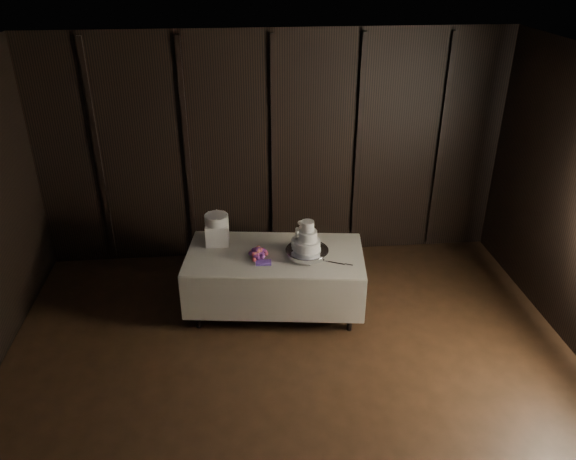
{
  "coord_description": "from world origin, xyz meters",
  "views": [
    {
      "loc": [
        -0.47,
        -3.37,
        3.9
      ],
      "look_at": [
        0.05,
        2.11,
        1.05
      ],
      "focal_mm": 35.0,
      "sensor_mm": 36.0,
      "label": 1
    }
  ],
  "objects_px": {
    "cake_stand": "(307,253)",
    "wedding_cake": "(305,239)",
    "box_pedestal": "(217,233)",
    "small_cake": "(216,219)",
    "bouquet": "(258,254)",
    "display_table": "(275,279)"
  },
  "relations": [
    {
      "from": "cake_stand",
      "to": "wedding_cake",
      "type": "distance_m",
      "value": 0.19
    },
    {
      "from": "wedding_cake",
      "to": "small_cake",
      "type": "xyz_separation_m",
      "value": [
        -0.97,
        0.43,
        0.08
      ]
    },
    {
      "from": "cake_stand",
      "to": "box_pedestal",
      "type": "relative_size",
      "value": 1.86
    },
    {
      "from": "box_pedestal",
      "to": "display_table",
      "type": "bearing_deg",
      "value": -25.97
    },
    {
      "from": "small_cake",
      "to": "bouquet",
      "type": "bearing_deg",
      "value": -42.13
    },
    {
      "from": "small_cake",
      "to": "cake_stand",
      "type": "bearing_deg",
      "value": -22.92
    },
    {
      "from": "box_pedestal",
      "to": "wedding_cake",
      "type": "bearing_deg",
      "value": -24.18
    },
    {
      "from": "display_table",
      "to": "box_pedestal",
      "type": "height_order",
      "value": "box_pedestal"
    },
    {
      "from": "cake_stand",
      "to": "small_cake",
      "type": "height_order",
      "value": "small_cake"
    },
    {
      "from": "display_table",
      "to": "cake_stand",
      "type": "relative_size",
      "value": 4.35
    },
    {
      "from": "display_table",
      "to": "bouquet",
      "type": "xyz_separation_m",
      "value": [
        -0.19,
        -0.1,
        0.4
      ]
    },
    {
      "from": "display_table",
      "to": "bouquet",
      "type": "distance_m",
      "value": 0.46
    },
    {
      "from": "cake_stand",
      "to": "wedding_cake",
      "type": "height_order",
      "value": "wedding_cake"
    },
    {
      "from": "wedding_cake",
      "to": "bouquet",
      "type": "xyz_separation_m",
      "value": [
        -0.52,
        0.03,
        -0.17
      ]
    },
    {
      "from": "cake_stand",
      "to": "bouquet",
      "type": "xyz_separation_m",
      "value": [
        -0.54,
        0.01,
        0.01
      ]
    },
    {
      "from": "cake_stand",
      "to": "wedding_cake",
      "type": "bearing_deg",
      "value": -150.26
    },
    {
      "from": "wedding_cake",
      "to": "box_pedestal",
      "type": "relative_size",
      "value": 1.34
    },
    {
      "from": "small_cake",
      "to": "display_table",
      "type": "bearing_deg",
      "value": -25.97
    },
    {
      "from": "bouquet",
      "to": "display_table",
      "type": "bearing_deg",
      "value": 27.02
    },
    {
      "from": "bouquet",
      "to": "small_cake",
      "type": "distance_m",
      "value": 0.66
    },
    {
      "from": "cake_stand",
      "to": "small_cake",
      "type": "relative_size",
      "value": 1.78
    },
    {
      "from": "wedding_cake",
      "to": "cake_stand",
      "type": "bearing_deg",
      "value": 35.01
    }
  ]
}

